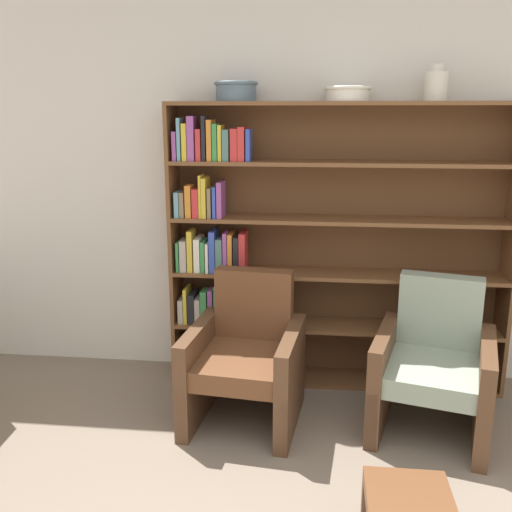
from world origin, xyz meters
The scene contains 8 objects.
wall_back centered at (0.00, 2.63, 1.38)m, with size 12.00×0.06×2.75m.
bookshelf centered at (-0.31, 2.45, 0.91)m, with size 2.20×0.30×1.87m.
bowl_brass centered at (-0.74, 2.44, 1.94)m, with size 0.28×0.28×0.12m.
bowl_olive centered at (-0.05, 2.44, 1.92)m, with size 0.29×0.29×0.09m.
vase_tall centered at (0.48, 2.44, 1.96)m, with size 0.14×0.14×0.21m.
armchair_leather centered at (-0.61, 1.90, 0.38)m, with size 0.71×0.74×0.87m.
armchair_cushioned centered at (0.48, 1.90, 0.38)m, with size 0.79×0.82×0.87m.
footstool centered at (0.19, 0.80, 0.27)m, with size 0.34×0.34×0.33m.
Camera 1 is at (-0.21, -1.23, 1.82)m, focal length 40.00 mm.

